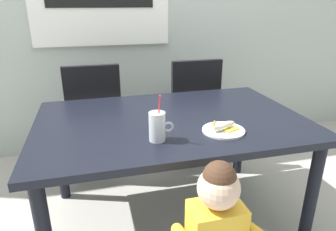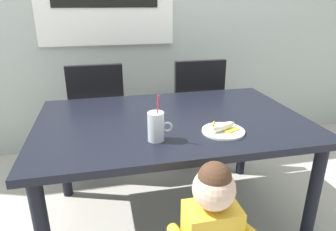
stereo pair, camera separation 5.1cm
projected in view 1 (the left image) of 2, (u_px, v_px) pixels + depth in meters
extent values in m
plane|color=#B7B2A8|center=(171.00, 217.00, 2.08)|extent=(24.00, 24.00, 0.00)
cube|color=black|center=(171.00, 121.00, 1.83)|extent=(1.60, 1.04, 0.04)
cylinder|color=black|center=(311.00, 197.00, 1.73)|extent=(0.07, 0.07, 0.70)
cylinder|color=black|center=(60.00, 156.00, 2.19)|extent=(0.07, 0.07, 0.70)
cylinder|color=black|center=(240.00, 135.00, 2.52)|extent=(0.07, 0.07, 0.70)
cube|color=black|center=(95.00, 120.00, 2.57)|extent=(0.44, 0.44, 0.06)
cube|color=black|center=(93.00, 97.00, 2.29)|extent=(0.42, 0.05, 0.48)
cylinder|color=black|center=(117.00, 134.00, 2.87)|extent=(0.04, 0.04, 0.42)
cylinder|color=black|center=(76.00, 139.00, 2.78)|extent=(0.04, 0.04, 0.42)
cylinder|color=black|center=(122.00, 153.00, 2.53)|extent=(0.04, 0.04, 0.42)
cylinder|color=black|center=(75.00, 158.00, 2.44)|extent=(0.04, 0.04, 0.42)
cube|color=black|center=(188.00, 112.00, 2.76)|extent=(0.44, 0.44, 0.06)
cube|color=black|center=(196.00, 89.00, 2.48)|extent=(0.42, 0.05, 0.48)
cylinder|color=black|center=(199.00, 126.00, 3.06)|extent=(0.04, 0.04, 0.42)
cylinder|color=black|center=(163.00, 130.00, 2.97)|extent=(0.04, 0.04, 0.42)
cylinder|color=black|center=(214.00, 142.00, 2.72)|extent=(0.04, 0.04, 0.42)
cylinder|color=black|center=(174.00, 147.00, 2.63)|extent=(0.04, 0.04, 0.42)
sphere|color=beige|center=(219.00, 188.00, 1.16)|extent=(0.17, 0.17, 0.17)
sphere|color=#472D1E|center=(219.00, 178.00, 1.15)|extent=(0.13, 0.13, 0.13)
cylinder|color=gold|center=(249.00, 228.00, 1.25)|extent=(0.05, 0.24, 0.13)
cylinder|color=silver|center=(157.00, 127.00, 1.50)|extent=(0.08, 0.08, 0.15)
cylinder|color=beige|center=(157.00, 132.00, 1.51)|extent=(0.07, 0.07, 0.08)
torus|color=silver|center=(168.00, 127.00, 1.52)|extent=(0.06, 0.01, 0.06)
cylinder|color=#E5333F|center=(159.00, 114.00, 1.48)|extent=(0.01, 0.07, 0.21)
cylinder|color=white|center=(223.00, 130.00, 1.63)|extent=(0.23, 0.23, 0.01)
ellipsoid|color=#F4EAC6|center=(224.00, 126.00, 1.62)|extent=(0.17, 0.11, 0.04)
cube|color=yellow|center=(232.00, 130.00, 1.62)|extent=(0.10, 0.07, 0.01)
cube|color=yellow|center=(221.00, 126.00, 1.67)|extent=(0.10, 0.07, 0.01)
cylinder|color=yellow|center=(214.00, 124.00, 1.57)|extent=(0.03, 0.02, 0.03)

